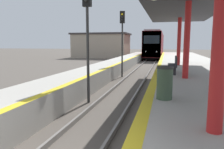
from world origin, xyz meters
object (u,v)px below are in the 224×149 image
signal_mid (122,32)px  trash_bin (165,83)px  signal_near (87,22)px  bench (173,64)px  train (155,45)px

signal_mid → trash_bin: bearing=-72.2°
signal_near → bench: 5.29m
signal_near → trash_bin: signal_near is taller
trash_bin → signal_mid: bearing=107.8°
train → signal_mid: signal_mid is taller
signal_mid → trash_bin: signal_mid is taller
signal_near → trash_bin: (3.26, -2.53, -2.01)m
trash_bin → train: bearing=93.3°
signal_near → bench: size_ratio=2.91×
trash_bin → bench: bearing=85.8°
signal_near → trash_bin: 4.59m
train → signal_mid: size_ratio=4.42×
trash_bin → bench: 5.77m
train → signal_mid: 26.73m
train → signal_near: size_ratio=4.42×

